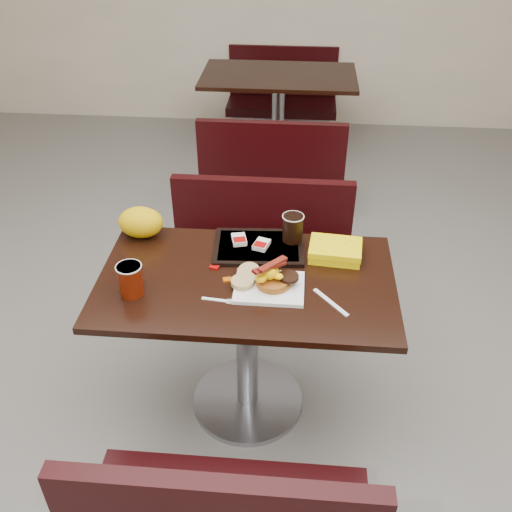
# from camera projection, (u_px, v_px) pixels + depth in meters

# --- Properties ---
(floor) EXTENTS (6.00, 7.00, 0.01)m
(floor) POSITION_uv_depth(u_px,v_px,m) (248.00, 402.00, 2.74)
(floor) COLOR slate
(floor) RESTS_ON ground
(table_near) EXTENTS (1.20, 0.70, 0.75)m
(table_near) POSITION_uv_depth(u_px,v_px,m) (247.00, 345.00, 2.52)
(table_near) COLOR black
(table_near) RESTS_ON floor
(bench_near_s) EXTENTS (1.00, 0.46, 0.72)m
(bench_near_s) POSITION_uv_depth(u_px,v_px,m) (228.00, 492.00, 1.96)
(bench_near_s) COLOR black
(bench_near_s) RESTS_ON floor
(bench_near_n) EXTENTS (1.00, 0.46, 0.72)m
(bench_near_n) POSITION_uv_depth(u_px,v_px,m) (260.00, 257.00, 3.10)
(bench_near_n) COLOR black
(bench_near_n) RESTS_ON floor
(table_far) EXTENTS (1.20, 0.70, 0.75)m
(table_far) POSITION_uv_depth(u_px,v_px,m) (278.00, 120.00, 4.63)
(table_far) COLOR black
(table_far) RESTS_ON floor
(bench_far_s) EXTENTS (1.00, 0.46, 0.72)m
(bench_far_s) POSITION_uv_depth(u_px,v_px,m) (273.00, 160.00, 4.07)
(bench_far_s) COLOR black
(bench_far_s) RESTS_ON floor
(bench_far_n) EXTENTS (1.00, 0.46, 0.72)m
(bench_far_n) POSITION_uv_depth(u_px,v_px,m) (282.00, 92.00, 5.21)
(bench_far_n) COLOR black
(bench_far_n) RESTS_ON floor
(platter) EXTENTS (0.27, 0.21, 0.02)m
(platter) POSITION_uv_depth(u_px,v_px,m) (269.00, 287.00, 2.24)
(platter) COLOR white
(platter) RESTS_ON table_near
(pancake_stack) EXTENTS (0.14, 0.14, 0.03)m
(pancake_stack) POSITION_uv_depth(u_px,v_px,m) (274.00, 281.00, 2.24)
(pancake_stack) COLOR #A4481B
(pancake_stack) RESTS_ON platter
(sausage_patty) EXTENTS (0.09, 0.09, 0.01)m
(sausage_patty) POSITION_uv_depth(u_px,v_px,m) (289.00, 277.00, 2.23)
(sausage_patty) COLOR black
(sausage_patty) RESTS_ON pancake_stack
(scrambled_eggs) EXTENTS (0.10, 0.09, 0.05)m
(scrambled_eggs) POSITION_uv_depth(u_px,v_px,m) (270.00, 274.00, 2.21)
(scrambled_eggs) COLOR #FFC205
(scrambled_eggs) RESTS_ON pancake_stack
(bacon_strips) EXTENTS (0.16, 0.16, 0.01)m
(bacon_strips) POSITION_uv_depth(u_px,v_px,m) (269.00, 267.00, 2.20)
(bacon_strips) COLOR #470509
(bacon_strips) RESTS_ON scrambled_eggs
(muffin_bottom) EXTENTS (0.10, 0.10, 0.02)m
(muffin_bottom) POSITION_uv_depth(u_px,v_px,m) (242.00, 282.00, 2.24)
(muffin_bottom) COLOR tan
(muffin_bottom) RESTS_ON platter
(muffin_top) EXTENTS (0.11, 0.11, 0.05)m
(muffin_top) POSITION_uv_depth(u_px,v_px,m) (249.00, 273.00, 2.27)
(muffin_top) COLOR tan
(muffin_top) RESTS_ON platter
(coffee_cup_near) EXTENTS (0.11, 0.11, 0.13)m
(coffee_cup_near) POSITION_uv_depth(u_px,v_px,m) (131.00, 280.00, 2.19)
(coffee_cup_near) COLOR maroon
(coffee_cup_near) RESTS_ON table_near
(fork) EXTENTS (0.14, 0.04, 0.00)m
(fork) POSITION_uv_depth(u_px,v_px,m) (214.00, 300.00, 2.19)
(fork) COLOR white
(fork) RESTS_ON table_near
(knife) EXTENTS (0.13, 0.16, 0.00)m
(knife) POSITION_uv_depth(u_px,v_px,m) (331.00, 302.00, 2.18)
(knife) COLOR white
(knife) RESTS_ON table_near
(condiment_syrup) EXTENTS (0.04, 0.03, 0.01)m
(condiment_syrup) POSITION_uv_depth(u_px,v_px,m) (227.00, 280.00, 2.29)
(condiment_syrup) COLOR #B54907
(condiment_syrup) RESTS_ON table_near
(condiment_ketchup) EXTENTS (0.04, 0.04, 0.01)m
(condiment_ketchup) POSITION_uv_depth(u_px,v_px,m) (214.00, 267.00, 2.36)
(condiment_ketchup) COLOR #8C0504
(condiment_ketchup) RESTS_ON table_near
(tray) EXTENTS (0.40, 0.30, 0.02)m
(tray) POSITION_uv_depth(u_px,v_px,m) (259.00, 247.00, 2.47)
(tray) COLOR black
(tray) RESTS_ON table_near
(hashbrown_sleeve_left) EXTENTS (0.08, 0.09, 0.02)m
(hashbrown_sleeve_left) POSITION_uv_depth(u_px,v_px,m) (239.00, 240.00, 2.48)
(hashbrown_sleeve_left) COLOR silver
(hashbrown_sleeve_left) RESTS_ON tray
(hashbrown_sleeve_right) EXTENTS (0.08, 0.09, 0.02)m
(hashbrown_sleeve_right) POSITION_uv_depth(u_px,v_px,m) (262.00, 245.00, 2.45)
(hashbrown_sleeve_right) COLOR silver
(hashbrown_sleeve_right) RESTS_ON tray
(coffee_cup_far) EXTENTS (0.09, 0.09, 0.12)m
(coffee_cup_far) POSITION_uv_depth(u_px,v_px,m) (293.00, 228.00, 2.46)
(coffee_cup_far) COLOR black
(coffee_cup_far) RESTS_ON tray
(clamshell) EXTENTS (0.23, 0.18, 0.06)m
(clamshell) POSITION_uv_depth(u_px,v_px,m) (335.00, 251.00, 2.41)
(clamshell) COLOR yellow
(clamshell) RESTS_ON table_near
(paper_bag) EXTENTS (0.23, 0.18, 0.14)m
(paper_bag) POSITION_uv_depth(u_px,v_px,m) (141.00, 222.00, 2.52)
(paper_bag) COLOR #E1AB07
(paper_bag) RESTS_ON table_near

